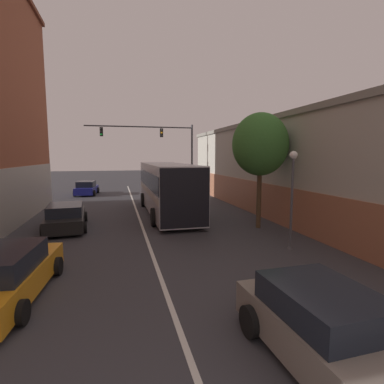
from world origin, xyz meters
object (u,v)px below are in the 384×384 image
at_px(parked_car_left_mid, 66,217).
at_px(parked_car_left_far, 6,275).
at_px(bus, 167,186).
at_px(hatchback_foreground, 329,332).
at_px(street_tree_near, 260,145).
at_px(parked_car_left_near, 87,188).
at_px(street_lamp, 292,192).
at_px(traffic_signal_gantry, 161,143).

xyz_separation_m(parked_car_left_mid, parked_car_left_far, (-0.23, -8.06, 0.04)).
xyz_separation_m(bus, hatchback_foreground, (0.43, -15.07, -1.17)).
relative_size(bus, street_tree_near, 1.79).
height_order(parked_car_left_near, street_lamp, street_lamp).
relative_size(hatchback_foreground, street_tree_near, 0.71).
bearing_deg(parked_car_left_mid, traffic_signal_gantry, -34.37).
bearing_deg(street_lamp, parked_car_left_far, -168.15).
xyz_separation_m(parked_car_left_mid, street_tree_near, (9.91, -2.29, 3.75)).
distance_m(parked_car_left_near, parked_car_left_far, 22.31).
height_order(bus, hatchback_foreground, bus).
relative_size(traffic_signal_gantry, street_tree_near, 1.67).
bearing_deg(bus, hatchback_foreground, -178.51).
xyz_separation_m(hatchback_foreground, street_tree_near, (3.65, 10.07, 3.69)).
bearing_deg(parked_car_left_near, parked_car_left_mid, -173.83).
relative_size(bus, hatchback_foreground, 2.53).
distance_m(parked_car_left_mid, street_tree_near, 10.84).
relative_size(street_lamp, street_tree_near, 0.66).
bearing_deg(parked_car_left_far, street_lamp, -73.32).
bearing_deg(traffic_signal_gantry, hatchback_foreground, -91.33).
height_order(bus, parked_car_left_far, bus).
bearing_deg(traffic_signal_gantry, street_lamp, -81.65).
bearing_deg(bus, street_tree_near, -140.96).
distance_m(parked_car_left_mid, traffic_signal_gantry, 14.49).
bearing_deg(parked_car_left_mid, hatchback_foreground, -157.89).
bearing_deg(parked_car_left_near, bus, -147.06).
bearing_deg(street_lamp, traffic_signal_gantry, 98.35).
distance_m(bus, hatchback_foreground, 15.12).
bearing_deg(street_tree_near, traffic_signal_gantry, 102.16).
bearing_deg(street_lamp, parked_car_left_mid, 147.54).
xyz_separation_m(hatchback_foreground, parked_car_left_far, (-6.49, 4.30, -0.03)).
distance_m(parked_car_left_far, street_tree_near, 12.24).
xyz_separation_m(parked_car_left_mid, traffic_signal_gantry, (6.83, 12.01, 4.38)).
bearing_deg(hatchback_foreground, parked_car_left_mid, 24.66).
xyz_separation_m(bus, parked_car_left_mid, (-5.83, -2.71, -1.23)).
xyz_separation_m(street_lamp, street_tree_near, (0.43, 3.73, 2.02)).
relative_size(hatchback_foreground, parked_car_left_near, 1.04).
bearing_deg(bus, parked_car_left_far, 150.49).
relative_size(parked_car_left_far, street_tree_near, 0.79).
height_order(hatchback_foreground, street_lamp, street_lamp).
xyz_separation_m(parked_car_left_far, street_lamp, (9.71, 2.04, 1.69)).
height_order(hatchback_foreground, traffic_signal_gantry, traffic_signal_gantry).
xyz_separation_m(bus, street_tree_near, (4.08, -5.01, 2.52)).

